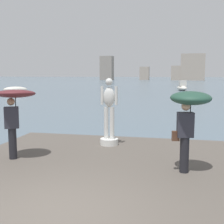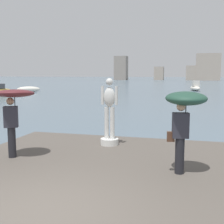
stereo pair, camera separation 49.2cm
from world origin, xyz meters
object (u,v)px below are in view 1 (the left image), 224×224
Objects in this scene: boat_rightward at (15,90)px; onlooker_right at (189,108)px; boat_near at (182,87)px; statue_white_figure at (109,118)px; onlooker_left at (14,103)px.

onlooker_right is at bearing -54.36° from boat_rightward.
onlooker_right reaches higher than boat_near.
statue_white_figure is at bearing 136.82° from onlooker_right.
statue_white_figure reaches higher than onlooker_right.
boat_rightward is at bearing 125.64° from onlooker_right.
boat_rightward is (-18.85, 32.68, -1.55)m from onlooker_left.
onlooker_right is 0.57× the size of boat_rightward.
onlooker_right is 43.24m from boat_near.
onlooker_right is (4.72, -0.21, -0.01)m from onlooker_left.
onlooker_left is at bearing -60.01° from boat_rightward.
boat_rightward is (-21.10, 30.56, -0.88)m from statue_white_figure.
onlooker_left is at bearing -97.34° from boat_near.
statue_white_figure reaches higher than boat_rightward.
onlooker_right is at bearing -91.08° from boat_near.
onlooker_left is 43.37m from boat_near.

